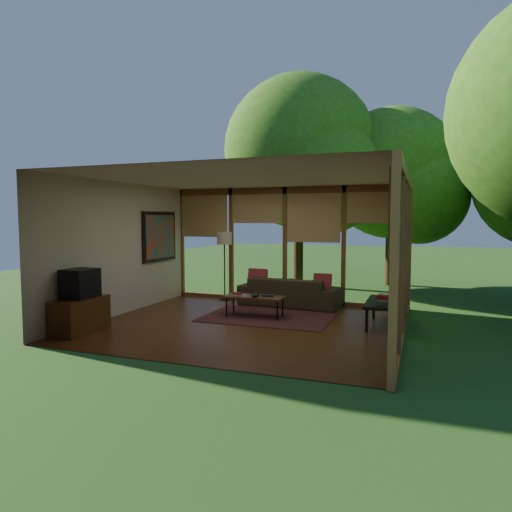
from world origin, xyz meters
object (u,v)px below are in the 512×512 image
at_px(floor_lamp, 224,242).
at_px(coffee_table, 255,298).
at_px(television, 80,284).
at_px(sofa, 290,292).
at_px(media_cabinet, 80,315).
at_px(side_console, 384,304).

distance_m(floor_lamp, coffee_table, 2.35).
bearing_deg(television, coffee_table, 42.51).
relative_size(sofa, television, 4.06).
xyz_separation_m(media_cabinet, coffee_table, (2.40, 2.18, 0.09)).
bearing_deg(media_cabinet, sofa, 52.42).
bearing_deg(floor_lamp, television, -104.86).
height_order(sofa, coffee_table, sofa).
bearing_deg(sofa, television, 56.87).
xyz_separation_m(sofa, coffee_table, (-0.34, -1.37, 0.06)).
height_order(media_cabinet, side_console, media_cabinet).
xyz_separation_m(coffee_table, side_console, (2.47, 0.13, 0.02)).
bearing_deg(television, sofa, 52.63).
distance_m(television, side_console, 5.39).
height_order(media_cabinet, coffee_table, media_cabinet).
relative_size(sofa, floor_lamp, 1.35).
height_order(sofa, television, television).
bearing_deg(coffee_table, side_console, 3.04).
relative_size(coffee_table, side_console, 0.86).
height_order(media_cabinet, television, television).
bearing_deg(side_console, floor_lamp, 158.84).
distance_m(television, floor_lamp, 3.97).
height_order(television, side_console, television).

